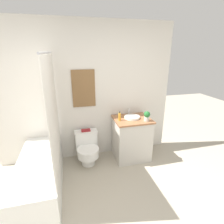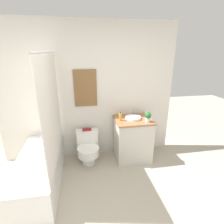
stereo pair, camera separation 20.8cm
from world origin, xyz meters
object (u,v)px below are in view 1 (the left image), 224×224
at_px(sink, 132,117).
at_px(book_on_tank, 86,130).
at_px(toilet, 87,148).
at_px(potted_plant, 147,116).
at_px(soap_bottle, 120,117).

relative_size(sink, book_on_tank, 1.94).
xyz_separation_m(toilet, book_on_tank, (-0.00, 0.13, 0.30)).
bearing_deg(sink, potted_plant, -42.63).
relative_size(soap_bottle, potted_plant, 0.93).
height_order(toilet, sink, sink).
relative_size(toilet, book_on_tank, 3.55).
bearing_deg(toilet, sink, -0.92).
xyz_separation_m(toilet, soap_bottle, (0.59, -0.06, 0.59)).
bearing_deg(soap_bottle, toilet, 173.81).
xyz_separation_m(soap_bottle, potted_plant, (0.46, -0.14, 0.02)).
bearing_deg(toilet, book_on_tank, 90.00).
bearing_deg(soap_bottle, book_on_tank, 161.92).
bearing_deg(potted_plant, toilet, 169.04).
xyz_separation_m(toilet, potted_plant, (1.05, -0.20, 0.62)).
distance_m(potted_plant, book_on_tank, 1.15).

